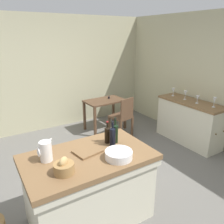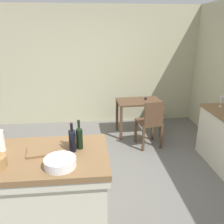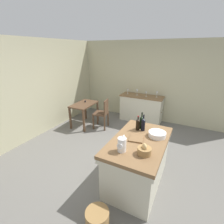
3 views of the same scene
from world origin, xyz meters
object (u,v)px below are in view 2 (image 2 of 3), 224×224
object	(u,v)px
wash_bowl	(60,162)
cutting_board	(41,151)
wine_bottle_green	(72,140)
island_table	(42,188)
writing_desk	(139,106)
wine_bottle_amber	(72,137)
wine_bottle_dark	(79,137)
wine_glass_right	(221,100)
wooden_chair	(150,122)

from	to	relation	value
wash_bowl	cutting_board	distance (m)	0.38
wine_bottle_green	island_table	bearing A→B (deg)	-171.55
writing_desk	wine_bottle_amber	distance (m)	2.51
writing_desk	wine_bottle_amber	size ratio (longest dim) A/B	3.27
island_table	wash_bowl	size ratio (longest dim) A/B	4.81
wine_bottle_dark	wine_bottle_amber	distance (m)	0.10
wine_glass_right	wine_bottle_dark	bearing A→B (deg)	-152.10
writing_desk	wooden_chair	distance (m)	0.63
island_table	wooden_chair	distance (m)	2.36
writing_desk	wooden_chair	size ratio (longest dim) A/B	1.01
cutting_board	wine_bottle_amber	size ratio (longest dim) A/B	1.04
wooden_chair	wine_bottle_green	size ratio (longest dim) A/B	2.88
island_table	cutting_board	size ratio (longest dim) A/B	4.94
island_table	wine_bottle_green	distance (m)	0.64
island_table	writing_desk	world-z (taller)	island_table
wine_bottle_dark	wine_bottle_amber	world-z (taller)	wine_bottle_dark
wine_glass_right	wine_bottle_amber	bearing A→B (deg)	-153.82
island_table	wine_glass_right	xyz separation A→B (m)	(2.70, 1.31, 0.53)
wooden_chair	wine_bottle_dark	xyz separation A→B (m)	(-1.21, -1.59, 0.52)
wooden_chair	wine_bottle_amber	bearing A→B (deg)	-130.06
wash_bowl	wine_glass_right	xyz separation A→B (m)	(2.45, 1.55, 0.08)
writing_desk	wine_bottle_green	xyz separation A→B (m)	(-1.20, -2.26, 0.41)
wooden_chair	cutting_board	world-z (taller)	wooden_chair
wine_bottle_green	wooden_chair	bearing A→B (deg)	51.97
wine_bottle_amber	wine_glass_right	size ratio (longest dim) A/B	1.64
cutting_board	writing_desk	bearing A→B (deg)	55.81
island_table	wash_bowl	distance (m)	0.57
wash_bowl	wine_bottle_dark	xyz separation A→B (m)	(0.17, 0.34, 0.09)
island_table	wine_bottle_amber	size ratio (longest dim) A/B	5.12
wooden_chair	writing_desk	bearing A→B (deg)	97.99
wooden_chair	wine_glass_right	distance (m)	1.24
island_table	wooden_chair	world-z (taller)	wooden_chair
cutting_board	wine_bottle_green	bearing A→B (deg)	-1.41
wash_bowl	wine_bottle_dark	size ratio (longest dim) A/B	0.92
island_table	cutting_board	distance (m)	0.42
island_table	wine_bottle_amber	bearing A→B (deg)	24.04
wash_bowl	wine_glass_right	distance (m)	2.90
island_table	cutting_board	world-z (taller)	cutting_board
wooden_chair	wine_bottle_dark	distance (m)	2.06
cutting_board	wine_bottle_dark	distance (m)	0.42
wash_bowl	cutting_board	world-z (taller)	wash_bowl
wash_bowl	wine_bottle_green	xyz separation A→B (m)	(0.10, 0.29, 0.09)
wine_glass_right	island_table	bearing A→B (deg)	-154.09
wine_bottle_dark	wine_bottle_green	distance (m)	0.09
wooden_chair	wine_bottle_green	xyz separation A→B (m)	(-1.28, -1.64, 0.51)
island_table	wooden_chair	bearing A→B (deg)	45.96
wine_bottle_green	wash_bowl	bearing A→B (deg)	-109.29
wine_bottle_amber	wine_bottle_green	size ratio (longest dim) A/B	0.89
island_table	wine_bottle_green	bearing A→B (deg)	8.45
writing_desk	wooden_chair	bearing A→B (deg)	-82.01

